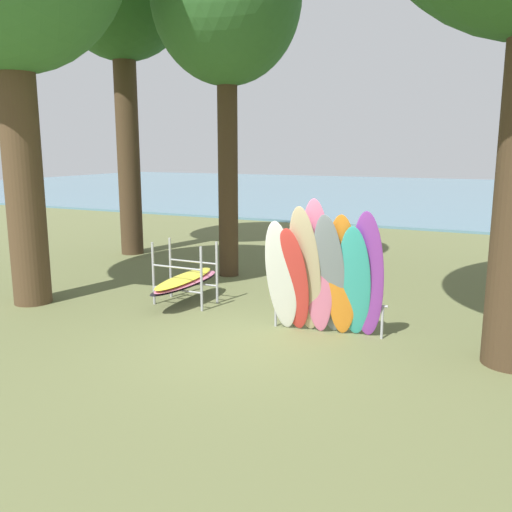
{
  "coord_description": "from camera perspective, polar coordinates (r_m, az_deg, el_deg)",
  "views": [
    {
      "loc": [
        3.57,
        -7.65,
        3.06
      ],
      "look_at": [
        -0.67,
        1.35,
        1.1
      ],
      "focal_mm": 38.55,
      "sensor_mm": 36.0,
      "label": 1
    }
  ],
  "objects": [
    {
      "name": "ground_plane",
      "position": [
        8.98,
        0.2,
        -8.78
      ],
      "size": [
        80.0,
        80.0,
        0.0
      ],
      "primitive_type": "plane",
      "color": "#60663D"
    },
    {
      "name": "board_storage_rack",
      "position": [
        11.01,
        -7.36,
        -2.55
      ],
      "size": [
        1.15,
        2.13,
        1.25
      ],
      "color": "#9EA0A5",
      "rests_on": "ground"
    },
    {
      "name": "lake_water",
      "position": [
        39.44,
        20.05,
        6.11
      ],
      "size": [
        80.0,
        36.0,
        0.1
      ],
      "primitive_type": "cube",
      "color": "slate",
      "rests_on": "ground"
    },
    {
      "name": "leaning_board_pile",
      "position": [
        8.93,
        7.03,
        -2.09
      ],
      "size": [
        1.98,
        0.89,
        2.31
      ],
      "color": "white",
      "rests_on": "ground"
    },
    {
      "name": "tree_mid_behind",
      "position": [
        13.52,
        -3.1,
        25.02
      ],
      "size": [
        3.39,
        3.39,
        8.35
      ],
      "color": "#42301E",
      "rests_on": "ground"
    }
  ]
}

